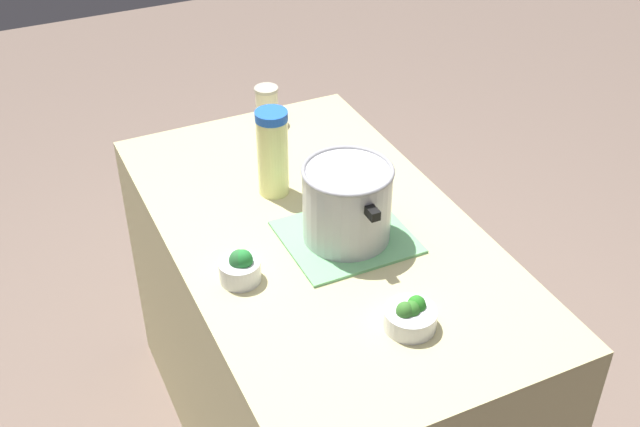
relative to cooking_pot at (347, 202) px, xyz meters
name	(u,v)px	position (x,y,z in m)	size (l,w,h in m)	color
counter_slab	(320,348)	(-0.06, -0.04, -0.55)	(1.35, 0.77, 0.87)	#C2B982
dish_cloth	(346,237)	(0.00, 0.00, -0.11)	(0.29, 0.32, 0.01)	#72BD7D
cooking_pot	(347,202)	(0.00, 0.00, 0.00)	(0.30, 0.23, 0.20)	#B7B7BC
lemonade_pitcher	(273,153)	(-0.28, -0.08, 0.01)	(0.09, 0.09, 0.25)	#F3F393
mason_jar	(267,105)	(-0.66, 0.05, -0.05)	(0.08, 0.08, 0.12)	beige
broccoli_bowl_front	(240,268)	(0.04, -0.30, -0.08)	(0.10, 0.10, 0.09)	silver
broccoli_bowl_center	(410,316)	(0.35, -0.02, -0.08)	(0.12, 0.12, 0.07)	silver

